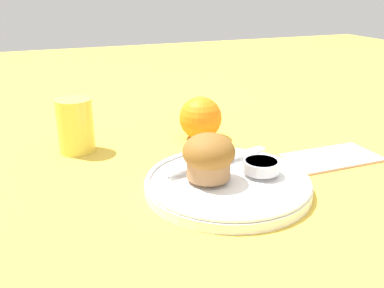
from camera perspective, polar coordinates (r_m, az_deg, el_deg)
ground_plane at (r=0.61m, az=3.64°, el=-6.31°), size 3.00×3.00×0.00m
plate at (r=0.61m, az=4.70°, el=-5.21°), size 0.23×0.23×0.02m
muffin at (r=0.59m, az=2.24°, el=-1.67°), size 0.07×0.07×0.06m
cream_ramekin at (r=0.62m, az=9.11°, el=-2.77°), size 0.05×0.05×0.02m
berry_pair at (r=0.63m, az=1.23°, el=-2.46°), size 0.03×0.02×0.02m
butter_knife at (r=0.65m, az=3.49°, el=-2.16°), size 0.18×0.05×0.00m
orange_fruit at (r=0.80m, az=1.14°, el=3.49°), size 0.08×0.08×0.08m
juice_glass at (r=0.76m, az=-15.28°, el=2.38°), size 0.06×0.06×0.09m
folded_napkin at (r=0.75m, az=18.19°, el=-1.60°), size 0.16×0.09×0.01m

